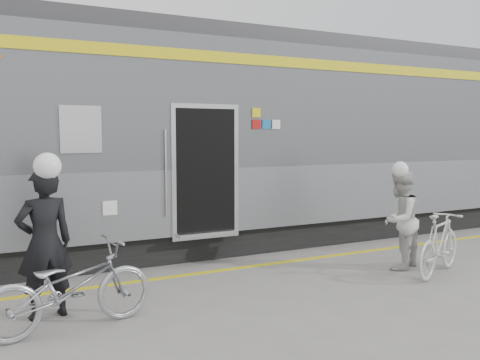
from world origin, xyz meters
TOP-DOWN VIEW (x-y plane):
  - ground at (0.00, 0.00)m, footprint 90.00×90.00m
  - train at (-1.86, 4.19)m, footprint 24.00×3.17m
  - safety_strip at (0.00, 2.15)m, footprint 24.00×0.12m
  - man at (-2.36, 1.20)m, footprint 0.72×0.53m
  - bicycle_left at (-2.16, 0.65)m, footprint 1.96×0.96m
  - woman at (3.00, 0.98)m, footprint 0.95×0.86m
  - bicycle_right at (3.30, 0.43)m, footprint 1.66×1.06m
  - helmet_man at (-2.36, 1.20)m, footprint 0.31×0.31m
  - helmet_woman at (3.00, 0.98)m, footprint 0.26×0.26m

SIDE VIEW (x-z plane):
  - ground at x=0.00m, z-range 0.00..0.00m
  - safety_strip at x=0.00m, z-range 0.00..0.01m
  - bicycle_right at x=3.30m, z-range 0.00..0.97m
  - bicycle_left at x=-2.16m, z-range 0.00..0.99m
  - woman at x=3.00m, z-range 0.00..1.60m
  - man at x=-2.36m, z-range 0.00..1.79m
  - helmet_woman at x=3.00m, z-range 1.60..1.85m
  - helmet_man at x=-2.36m, z-range 1.79..2.10m
  - train at x=-1.86m, z-range 0.00..4.10m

